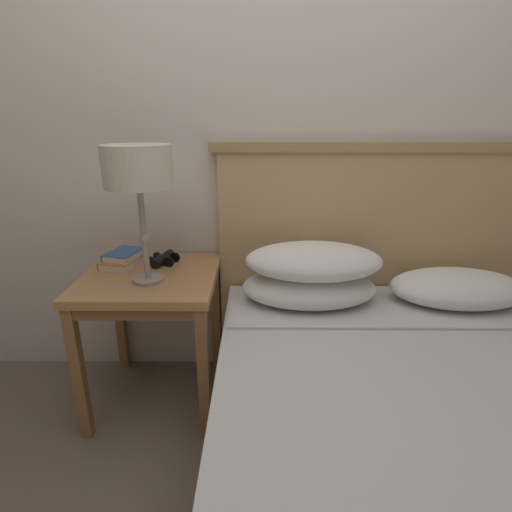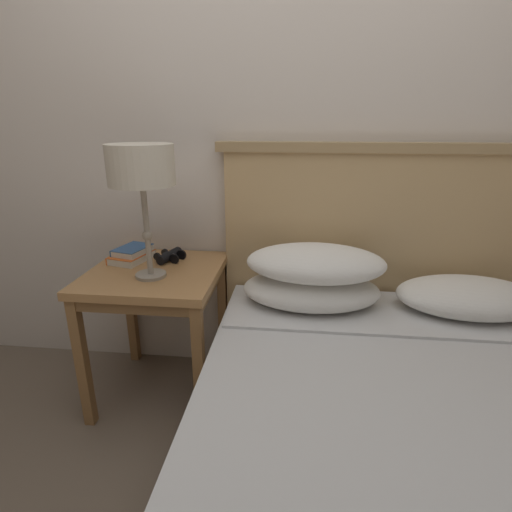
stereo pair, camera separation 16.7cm
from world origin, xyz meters
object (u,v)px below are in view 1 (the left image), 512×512
(book_stacked_on_top, at_px, (124,254))
(binoculars_pair, at_px, (163,259))
(bed, at_px, (435,455))
(book_on_nightstand, at_px, (123,261))
(nightstand, at_px, (152,292))
(table_lamp, at_px, (138,171))

(book_stacked_on_top, distance_m, binoculars_pair, 0.18)
(bed, bearing_deg, book_on_nightstand, 147.44)
(bed, height_order, book_on_nightstand, bed)
(nightstand, bearing_deg, table_lamp, -80.03)
(book_stacked_on_top, bearing_deg, binoculars_pair, 6.47)
(bed, height_order, binoculars_pair, bed)
(table_lamp, xyz_separation_m, book_on_nightstand, (-0.17, 0.19, -0.44))
(table_lamp, distance_m, book_stacked_on_top, 0.48)
(bed, xyz_separation_m, table_lamp, (-1.02, 0.57, 0.81))
(bed, relative_size, binoculars_pair, 12.54)
(table_lamp, bearing_deg, bed, -29.17)
(book_on_nightstand, distance_m, book_stacked_on_top, 0.03)
(nightstand, distance_m, book_on_nightstand, 0.21)
(book_on_nightstand, bearing_deg, book_stacked_on_top, 45.24)
(table_lamp, height_order, binoculars_pair, table_lamp)
(bed, relative_size, table_lamp, 3.74)
(nightstand, distance_m, table_lamp, 0.55)
(book_on_nightstand, relative_size, book_stacked_on_top, 1.14)
(bed, relative_size, book_stacked_on_top, 10.36)
(book_on_nightstand, relative_size, binoculars_pair, 1.37)
(binoculars_pair, bearing_deg, book_stacked_on_top, -173.53)
(bed, height_order, table_lamp, table_lamp)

